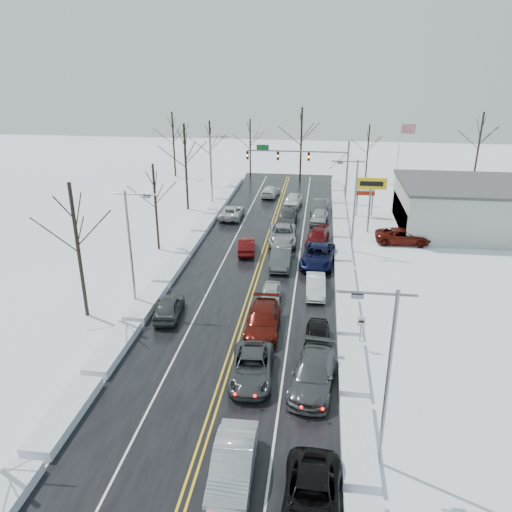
# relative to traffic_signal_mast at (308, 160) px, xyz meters

# --- Properties ---
(ground) EXTENTS (160.00, 160.00, 0.00)m
(ground) POSITION_rel_traffic_signal_mast_xyz_m (-3.45, -27.99, -5.48)
(ground) COLOR white
(ground) RESTS_ON ground
(road_surface) EXTENTS (14.00, 84.00, 0.01)m
(road_surface) POSITION_rel_traffic_signal_mast_xyz_m (-3.45, -25.99, -5.47)
(road_surface) COLOR black
(road_surface) RESTS_ON ground
(snow_bank_left) EXTENTS (1.66, 72.00, 0.58)m
(snow_bank_left) POSITION_rel_traffic_signal_mast_xyz_m (-11.05, -25.99, -5.48)
(snow_bank_left) COLOR silver
(snow_bank_left) RESTS_ON ground
(snow_bank_right) EXTENTS (1.66, 72.00, 0.58)m
(snow_bank_right) POSITION_rel_traffic_signal_mast_xyz_m (4.15, -25.99, -5.48)
(snow_bank_right) COLOR silver
(snow_bank_right) RESTS_ON ground
(traffic_signal_mast) EXTENTS (13.28, 0.39, 8.00)m
(traffic_signal_mast) POSITION_rel_traffic_signal_mast_xyz_m (0.00, 0.00, 0.00)
(traffic_signal_mast) COLOR slate
(traffic_signal_mast) RESTS_ON ground
(tires_plus_sign) EXTENTS (3.20, 0.34, 6.00)m
(tires_plus_sign) POSITION_rel_traffic_signal_mast_xyz_m (7.05, -12.00, -0.49)
(tires_plus_sign) COLOR slate
(tires_plus_sign) RESTS_ON ground
(used_vehicles_sign) EXTENTS (2.20, 0.22, 4.65)m
(used_vehicles_sign) POSITION_rel_traffic_signal_mast_xyz_m (7.05, -5.99, -2.16)
(used_vehicles_sign) COLOR slate
(used_vehicles_sign) RESTS_ON ground
(speed_limit_sign) EXTENTS (0.55, 0.09, 2.35)m
(speed_limit_sign) POSITION_rel_traffic_signal_mast_xyz_m (4.75, -35.99, -3.84)
(speed_limit_sign) COLOR slate
(speed_limit_sign) RESTS_ON ground
(flagpole) EXTENTS (1.87, 1.20, 10.00)m
(flagpole) POSITION_rel_traffic_signal_mast_xyz_m (11.72, 2.01, 0.45)
(flagpole) COLOR silver
(flagpole) RESTS_ON ground
(dealership_building) EXTENTS (20.40, 12.40, 5.30)m
(dealership_building) POSITION_rel_traffic_signal_mast_xyz_m (20.53, -9.99, -2.82)
(dealership_building) COLOR #AAAAA5
(dealership_building) RESTS_ON ground
(streetlight_se) EXTENTS (3.20, 0.25, 9.00)m
(streetlight_se) POSITION_rel_traffic_signal_mast_xyz_m (4.85, -45.99, -0.17)
(streetlight_se) COLOR slate
(streetlight_se) RESTS_ON ground
(streetlight_ne) EXTENTS (3.20, 0.25, 9.00)m
(streetlight_ne) POSITION_rel_traffic_signal_mast_xyz_m (4.85, -17.99, -0.17)
(streetlight_ne) COLOR slate
(streetlight_ne) RESTS_ON ground
(streetlight_sw) EXTENTS (3.20, 0.25, 9.00)m
(streetlight_sw) POSITION_rel_traffic_signal_mast_xyz_m (-11.74, -31.99, -0.17)
(streetlight_sw) COLOR slate
(streetlight_sw) RESTS_ON ground
(streetlight_nw) EXTENTS (3.20, 0.25, 9.00)m
(streetlight_nw) POSITION_rel_traffic_signal_mast_xyz_m (-11.74, -3.99, -0.17)
(streetlight_nw) COLOR slate
(streetlight_nw) RESTS_ON ground
(tree_left_b) EXTENTS (4.00, 4.00, 10.00)m
(tree_left_b) POSITION_rel_traffic_signal_mast_xyz_m (-14.95, -33.99, 1.51)
(tree_left_b) COLOR #2D231C
(tree_left_b) RESTS_ON ground
(tree_left_c) EXTENTS (3.40, 3.40, 8.50)m
(tree_left_c) POSITION_rel_traffic_signal_mast_xyz_m (-13.95, -19.99, 0.46)
(tree_left_c) COLOR #2D231C
(tree_left_c) RESTS_ON ground
(tree_left_d) EXTENTS (4.20, 4.20, 10.50)m
(tree_left_d) POSITION_rel_traffic_signal_mast_xyz_m (-14.65, -5.99, 1.86)
(tree_left_d) COLOR #2D231C
(tree_left_d) RESTS_ON ground
(tree_left_e) EXTENTS (3.80, 3.80, 9.50)m
(tree_left_e) POSITION_rel_traffic_signal_mast_xyz_m (-14.25, 6.01, 1.16)
(tree_left_e) COLOR #2D231C
(tree_left_e) RESTS_ON ground
(tree_far_a) EXTENTS (4.00, 4.00, 10.00)m
(tree_far_a) POSITION_rel_traffic_signal_mast_xyz_m (-21.45, 12.01, 1.51)
(tree_far_a) COLOR #2D231C
(tree_far_a) RESTS_ON ground
(tree_far_b) EXTENTS (3.60, 3.60, 9.00)m
(tree_far_b) POSITION_rel_traffic_signal_mast_xyz_m (-9.45, 13.01, 0.81)
(tree_far_b) COLOR #2D231C
(tree_far_b) RESTS_ON ground
(tree_far_c) EXTENTS (4.40, 4.40, 11.00)m
(tree_far_c) POSITION_rel_traffic_signal_mast_xyz_m (-1.45, 11.01, 2.21)
(tree_far_c) COLOR #2D231C
(tree_far_c) RESTS_ON ground
(tree_far_d) EXTENTS (3.40, 3.40, 8.50)m
(tree_far_d) POSITION_rel_traffic_signal_mast_xyz_m (8.55, 12.51, 0.46)
(tree_far_d) COLOR #2D231C
(tree_far_d) RESTS_ON ground
(tree_far_e) EXTENTS (4.20, 4.20, 10.50)m
(tree_far_e) POSITION_rel_traffic_signal_mast_xyz_m (24.55, 13.01, 1.86)
(tree_far_e) COLOR #2D231C
(tree_far_e) RESTS_ON ground
(queued_car_1) EXTENTS (1.97, 5.24, 1.71)m
(queued_car_1) POSITION_rel_traffic_signal_mast_xyz_m (-1.55, -47.81, -5.48)
(queued_car_1) COLOR #A1A3A9
(queued_car_1) RESTS_ON ground
(queued_car_2) EXTENTS (2.77, 5.46, 1.48)m
(queued_car_2) POSITION_rel_traffic_signal_mast_xyz_m (-1.79, -40.12, -5.48)
(queued_car_2) COLOR #3A3C3F
(queued_car_2) RESTS_ON ground
(queued_car_3) EXTENTS (2.43, 5.71, 1.64)m
(queued_car_3) POSITION_rel_traffic_signal_mast_xyz_m (-1.77, -34.62, -5.48)
(queued_car_3) COLOR #53110B
(queued_car_3) RESTS_ON ground
(queued_car_4) EXTENTS (1.63, 3.92, 1.33)m
(queued_car_4) POSITION_rel_traffic_signal_mast_xyz_m (-1.69, -30.12, -5.48)
(queued_car_4) COLOR #B8B8BA
(queued_car_4) RESTS_ON ground
(queued_car_5) EXTENTS (1.92, 5.27, 1.72)m
(queued_car_5) POSITION_rel_traffic_signal_mast_xyz_m (-1.53, -22.72, -5.48)
(queued_car_5) COLOR #414446
(queued_car_5) RESTS_ON ground
(queued_car_6) EXTENTS (3.18, 6.20, 1.68)m
(queued_car_6) POSITION_rel_traffic_signal_mast_xyz_m (-1.89, -16.44, -5.48)
(queued_car_6) COLOR gray
(queued_car_6) RESTS_ON ground
(queued_car_7) EXTENTS (2.33, 5.36, 1.54)m
(queued_car_7) POSITION_rel_traffic_signal_mast_xyz_m (-1.89, -10.15, -5.48)
(queued_car_7) COLOR #3A3C3F
(queued_car_7) RESTS_ON ground
(queued_car_8) EXTENTS (2.52, 5.15, 1.69)m
(queued_car_8) POSITION_rel_traffic_signal_mast_xyz_m (-1.67, -3.20, -5.48)
(queued_car_8) COLOR silver
(queued_car_8) RESTS_ON ground
(queued_car_10) EXTENTS (2.62, 5.40, 1.48)m
(queued_car_10) POSITION_rel_traffic_signal_mast_xyz_m (1.99, -49.11, -5.48)
(queued_car_10) COLOR black
(queued_car_10) RESTS_ON ground
(queued_car_11) EXTENTS (3.03, 6.05, 1.69)m
(queued_car_11) POSITION_rel_traffic_signal_mast_xyz_m (1.85, -40.48, -5.48)
(queued_car_11) COLOR #424547
(queued_car_11) RESTS_ON ground
(queued_car_12) EXTENTS (1.75, 4.09, 1.38)m
(queued_car_12) POSITION_rel_traffic_signal_mast_xyz_m (1.97, -35.98, -5.48)
(queued_car_12) COLOR black
(queued_car_12) RESTS_ON ground
(queued_car_13) EXTENTS (1.65, 4.40, 1.43)m
(queued_car_13) POSITION_rel_traffic_signal_mast_xyz_m (1.73, -28.19, -5.48)
(queued_car_13) COLOR white
(queued_car_13) RESTS_ON ground
(queued_car_14) EXTENTS (3.41, 6.42, 1.72)m
(queued_car_14) POSITION_rel_traffic_signal_mast_xyz_m (1.80, -21.95, -5.48)
(queued_car_14) COLOR black
(queued_car_14) RESTS_ON ground
(queued_car_15) EXTENTS (2.67, 5.23, 1.45)m
(queued_car_15) POSITION_rel_traffic_signal_mast_xyz_m (1.69, -16.40, -5.48)
(queued_car_15) COLOR #540B0D
(queued_car_15) RESTS_ON ground
(queued_car_16) EXTENTS (2.27, 4.70, 1.55)m
(queued_car_16) POSITION_rel_traffic_signal_mast_xyz_m (1.75, -9.52, -5.48)
(queued_car_16) COLOR #A0A3A8
(queued_car_16) RESTS_ON ground
(queued_car_17) EXTENTS (2.21, 5.20, 1.67)m
(queued_car_17) POSITION_rel_traffic_signal_mast_xyz_m (1.76, -5.61, -5.48)
(queued_car_17) COLOR #424548
(queued_car_17) RESTS_ON ground
(oncoming_car_0) EXTENTS (2.09, 4.64, 1.48)m
(oncoming_car_0) POSITION_rel_traffic_signal_mast_xyz_m (-5.12, -19.79, -5.48)
(oncoming_car_0) COLOR #510A0B
(oncoming_car_0) RESTS_ON ground
(oncoming_car_1) EXTENTS (2.46, 5.29, 1.47)m
(oncoming_car_1) POSITION_rel_traffic_signal_mast_xyz_m (-8.52, -8.86, -5.48)
(oncoming_car_1) COLOR silver
(oncoming_car_1) RESTS_ON ground
(oncoming_car_2) EXTENTS (2.50, 5.09, 1.42)m
(oncoming_car_2) POSITION_rel_traffic_signal_mast_xyz_m (-5.03, 1.63, -5.48)
(oncoming_car_2) COLOR silver
(oncoming_car_2) RESTS_ON ground
(oncoming_car_3) EXTENTS (2.16, 4.55, 1.50)m
(oncoming_car_3) POSITION_rel_traffic_signal_mast_xyz_m (-8.86, -33.34, -5.48)
(oncoming_car_3) COLOR #3D4042
(oncoming_car_3) RESTS_ON ground
(parked_car_0) EXTENTS (5.60, 2.58, 1.55)m
(parked_car_0) POSITION_rel_traffic_signal_mast_xyz_m (10.36, -15.19, -5.48)
(parked_car_0) COLOR #4D100A
(parked_car_0) RESTS_ON ground
(parked_car_1) EXTENTS (2.82, 5.62, 1.57)m
(parked_car_1) POSITION_rel_traffic_signal_mast_xyz_m (13.42, -10.70, -5.48)
(parked_car_1) COLOR silver
(parked_car_1) RESTS_ON ground
(parked_car_2) EXTENTS (2.11, 4.19, 1.37)m
(parked_car_2) POSITION_rel_traffic_signal_mast_xyz_m (11.73, -6.29, -5.48)
(parked_car_2) COLOR black
(parked_car_2) RESTS_ON ground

